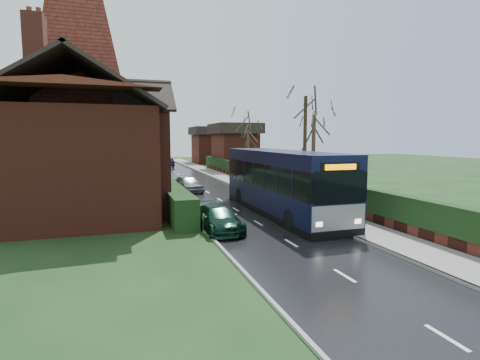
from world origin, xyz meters
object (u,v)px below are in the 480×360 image
object	(u,v)px
bus_stop_sign	(284,178)
telegraph_pole	(305,148)
brick_house	(87,140)
car_silver	(188,184)
car_green	(218,218)
bus	(282,183)

from	to	relation	value
bus_stop_sign	telegraph_pole	bearing A→B (deg)	16.77
brick_house	car_silver	distance (m)	10.07
car_silver	bus_stop_sign	size ratio (longest dim) A/B	1.40
car_green	bus_stop_sign	xyz separation A→B (m)	(5.61, 4.70, 1.31)
brick_house	car_green	world-z (taller)	brick_house
bus	car_green	world-z (taller)	bus
car_green	bus_stop_sign	world-z (taller)	bus_stop_sign
brick_house	telegraph_pole	size ratio (longest dim) A/B	1.96
car_silver	bus_stop_sign	xyz separation A→B (m)	(4.70, -8.91, 1.22)
bus	car_green	distance (m)	5.55
car_silver	telegraph_pole	world-z (taller)	telegraph_pole
bus	telegraph_pole	distance (m)	5.74
brick_house	car_silver	xyz separation A→B (m)	(7.23, 5.96, -3.68)
car_green	telegraph_pole	world-z (taller)	telegraph_pole
telegraph_pole	bus	bearing A→B (deg)	-118.96
bus_stop_sign	car_green	bearing A→B (deg)	-163.11
car_silver	bus_stop_sign	world-z (taller)	bus_stop_sign
car_green	telegraph_pole	size ratio (longest dim) A/B	0.56
brick_house	bus_stop_sign	bearing A→B (deg)	-13.86
car_silver	telegraph_pole	xyz separation A→B (m)	(7.30, -6.74, 3.07)
bus	bus_stop_sign	xyz separation A→B (m)	(1.00, 1.87, 0.06)
telegraph_pole	car_silver	bearing A→B (deg)	150.02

